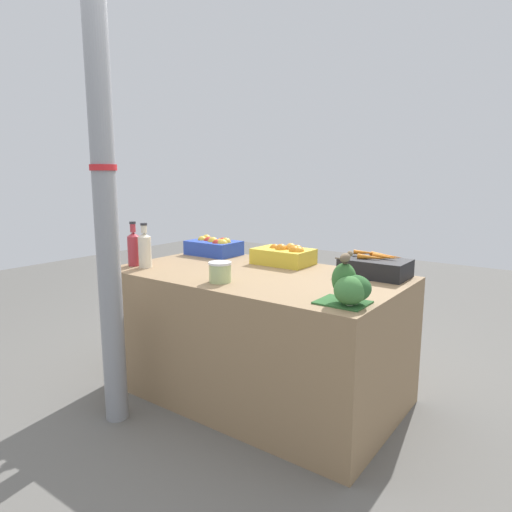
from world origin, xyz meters
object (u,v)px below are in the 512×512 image
Objects in this scene: juice_bottle_ruby at (134,248)px; pickle_jar at (220,272)px; support_pole at (105,192)px; sparrow_bird at (346,257)px; apple_crate at (215,246)px; orange_crate at (285,255)px; broccoli_pile at (350,288)px; carrot_crate at (376,267)px; juice_bottle_cloudy at (145,249)px.

juice_bottle_ruby reaches higher than pickle_jar.
support_pole is 1.24m from sparrow_bird.
support_pole is at bearing 113.16° from sparrow_bird.
juice_bottle_ruby is at bearing 93.46° from sparrow_bird.
orange_crate is at bearing 0.04° from apple_crate.
apple_crate is 1.00× the size of orange_crate.
orange_crate is 2.66× the size of sparrow_bird.
broccoli_pile is (1.31, -0.61, 0.02)m from apple_crate.
sparrow_bird reaches higher than broccoli_pile.
apple_crate is 1.45m from broccoli_pile.
pickle_jar is at bearing -134.96° from carrot_crate.
juice_bottle_cloudy reaches higher than orange_crate.
orange_crate is 0.96m from juice_bottle_ruby.
juice_bottle_cloudy is at bearing 116.20° from support_pole.
support_pole is at bearing -81.65° from apple_crate.
broccoli_pile is (0.72, -0.62, 0.02)m from orange_crate.
broccoli_pile reaches higher than apple_crate.
support_pole is 1.17m from orange_crate.
support_pole reaches higher than sparrow_bird.
apple_crate is 2.92× the size of pickle_jar.
juice_bottle_ruby is (-0.75, -0.59, 0.05)m from orange_crate.
juice_bottle_ruby is at bearing -141.90° from orange_crate.
sparrow_bird reaches higher than apple_crate.
broccoli_pile is 0.86× the size of juice_bottle_cloudy.
support_pole is at bearing -137.67° from pickle_jar.
apple_crate is at bearing 84.67° from juice_bottle_cloudy.
pickle_jar is 0.91× the size of sparrow_bird.
juice_bottle_cloudy is at bearing 178.90° from broccoli_pile.
pickle_jar is 0.73m from sparrow_bird.
pickle_jar is (-0.62, -0.62, 0.00)m from carrot_crate.
sparrow_bird is at bearing -0.59° from juice_bottle_ruby.
apple_crate is 1.31× the size of juice_bottle_cloudy.
juice_bottle_cloudy is at bearing -137.69° from orange_crate.
pickle_jar is (0.63, -0.02, -0.06)m from juice_bottle_cloudy.
support_pole is at bearing -114.05° from orange_crate.
apple_crate is 0.61m from juice_bottle_ruby.
orange_crate is at bearing 139.59° from broccoli_pile.
support_pole reaches higher than broccoli_pile.
broccoli_pile is 1.92× the size of pickle_jar.
carrot_crate is 1.52× the size of broccoli_pile.
carrot_crate is 0.63m from broccoli_pile.
broccoli_pile is at bearing -0.21° from pickle_jar.
carrot_crate is at bearing 101.51° from broccoli_pile.
carrot_crate reaches higher than pickle_jar.
orange_crate is at bearing 87.96° from pickle_jar.
pickle_jar is (0.73, -0.02, -0.06)m from juice_bottle_ruby.
support_pole is 6.79× the size of orange_crate.
pickle_jar is at bearing -92.04° from orange_crate.
sparrow_bird is (1.14, 0.39, -0.27)m from support_pole.
carrot_crate is (1.19, 0.01, -0.01)m from apple_crate.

